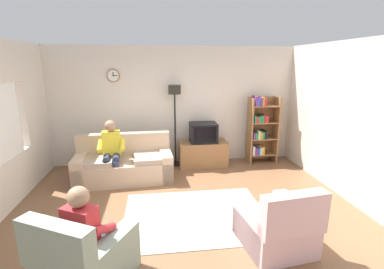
# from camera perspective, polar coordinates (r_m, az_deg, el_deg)

# --- Properties ---
(ground_plane) EXTENTS (12.00, 12.00, 0.00)m
(ground_plane) POSITION_cam_1_polar(r_m,az_deg,el_deg) (4.56, -0.84, -16.25)
(ground_plane) COLOR brown
(back_wall_assembly) EXTENTS (6.20, 0.17, 2.70)m
(back_wall_assembly) POSITION_cam_1_polar(r_m,az_deg,el_deg) (6.65, -3.58, 5.87)
(back_wall_assembly) COLOR silver
(back_wall_assembly) RESTS_ON ground_plane
(right_wall) EXTENTS (0.12, 5.80, 2.70)m
(right_wall) POSITION_cam_1_polar(r_m,az_deg,el_deg) (5.21, 32.16, 1.37)
(right_wall) COLOR silver
(right_wall) RESTS_ON ground_plane
(couch) EXTENTS (1.95, 0.99, 0.90)m
(couch) POSITION_cam_1_polar(r_m,az_deg,el_deg) (5.92, -13.53, -5.95)
(couch) COLOR tan
(couch) RESTS_ON ground_plane
(tv_stand) EXTENTS (1.10, 0.56, 0.56)m
(tv_stand) POSITION_cam_1_polar(r_m,az_deg,el_deg) (6.57, 2.22, -3.80)
(tv_stand) COLOR olive
(tv_stand) RESTS_ON ground_plane
(tv) EXTENTS (0.60, 0.49, 0.44)m
(tv) POSITION_cam_1_polar(r_m,az_deg,el_deg) (6.41, 2.30, 0.41)
(tv) COLOR black
(tv) RESTS_ON tv_stand
(bookshelf) EXTENTS (0.68, 0.36, 1.59)m
(bookshelf) POSITION_cam_1_polar(r_m,az_deg,el_deg) (6.86, 13.72, 1.14)
(bookshelf) COLOR olive
(bookshelf) RESTS_ON ground_plane
(floor_lamp) EXTENTS (0.28, 0.28, 1.85)m
(floor_lamp) POSITION_cam_1_polar(r_m,az_deg,el_deg) (6.33, -3.51, 6.36)
(floor_lamp) COLOR black
(floor_lamp) RESTS_ON ground_plane
(armchair_near_window) EXTENTS (1.12, 1.15, 0.90)m
(armchair_near_window) POSITION_cam_1_polar(r_m,az_deg,el_deg) (3.47, -20.88, -22.44)
(armchair_near_window) COLOR gray
(armchair_near_window) RESTS_ON ground_plane
(armchair_near_bookshelf) EXTENTS (0.91, 0.98, 0.90)m
(armchair_near_bookshelf) POSITION_cam_1_polar(r_m,az_deg,el_deg) (3.92, 16.69, -17.48)
(armchair_near_bookshelf) COLOR beige
(armchair_near_bookshelf) RESTS_ON ground_plane
(area_rug) EXTENTS (2.20, 1.70, 0.01)m
(area_rug) POSITION_cam_1_polar(r_m,az_deg,el_deg) (4.58, 0.76, -16.05)
(area_rug) COLOR #AD9E8E
(area_rug) RESTS_ON ground_plane
(person_on_couch) EXTENTS (0.53, 0.55, 1.24)m
(person_on_couch) POSITION_cam_1_polar(r_m,az_deg,el_deg) (5.72, -15.98, -2.74)
(person_on_couch) COLOR yellow
(person_on_couch) RESTS_ON ground_plane
(person_in_left_armchair) EXTENTS (0.61, 0.63, 1.12)m
(person_in_left_armchair) POSITION_cam_1_polar(r_m,az_deg,el_deg) (3.35, -20.32, -17.34)
(person_in_left_armchair) COLOR red
(person_in_left_armchair) RESTS_ON ground_plane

